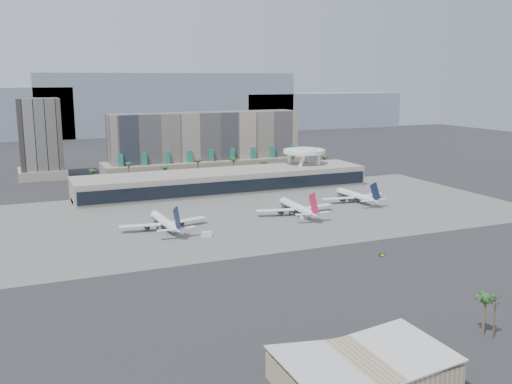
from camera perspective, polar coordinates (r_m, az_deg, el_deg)
name	(u,v)px	position (r m, az deg, el deg)	size (l,w,h in m)	color
ground	(316,240)	(234.25, 6.04, -4.80)	(900.00, 900.00, 0.00)	#232326
apron_pad	(262,211)	(281.95, 0.63, -1.95)	(260.00, 130.00, 0.06)	#5B5B59
mountain_ridge	(141,108)	(681.38, -11.39, 8.20)	(680.00, 60.00, 70.00)	gray
hotel	(206,149)	(392.67, -5.02, 4.29)	(140.00, 30.00, 42.00)	#9F8F7B
office_tower	(40,143)	(398.88, -20.76, 4.59)	(30.00, 30.00, 52.00)	black
terminal	(224,180)	(330.57, -3.17, 1.17)	(170.00, 32.50, 14.50)	gray
saucer_structure	(304,154)	(356.30, 4.83, 3.83)	(26.00, 26.00, 21.89)	white
palm_row	(216,164)	(364.94, -4.02, 2.76)	(157.80, 2.80, 13.10)	brown
hangar_left	(363,371)	(130.17, 10.64, -17.18)	(36.65, 22.60, 7.55)	#8B785C
utility_pole	(495,312)	(158.29, 22.81, -11.00)	(3.20, 0.85, 12.00)	#4C3826
airliner_left	(165,222)	(250.95, -9.12, -2.95)	(39.18, 40.42, 13.95)	white
airliner_centre	(297,207)	(275.15, 4.09, -1.54)	(40.49, 41.66, 14.38)	white
airliner_right	(355,196)	(306.92, 9.90, -0.37)	(37.97, 39.17, 13.51)	white
service_vehicle_a	(207,234)	(238.55, -4.93, -4.21)	(4.38, 2.14, 2.14)	silver
service_vehicle_b	(304,217)	(268.39, 4.83, -2.50)	(3.09, 1.76, 1.59)	white
taxiway_sign	(382,255)	(217.39, 12.52, -6.16)	(2.36, 0.57, 1.06)	black
near_palm_a	(485,304)	(158.97, 21.94, -10.32)	(6.00, 6.00, 11.28)	brown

